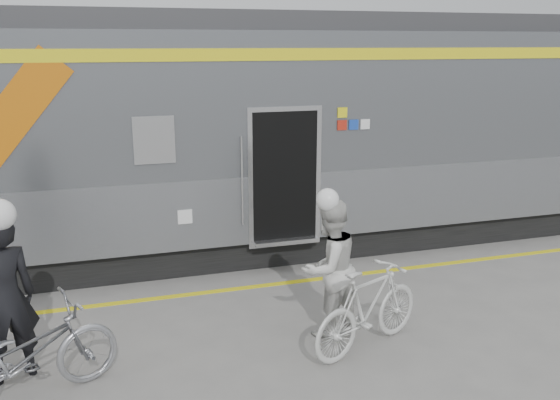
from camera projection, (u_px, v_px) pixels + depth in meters
name	position (u px, v px, depth m)	size (l,w,h in m)	color
ground	(257.00, 362.00, 6.93)	(90.00, 90.00, 0.00)	slate
train	(135.00, 138.00, 9.99)	(24.00, 3.17, 4.10)	black
safety_strip	(221.00, 291.00, 8.92)	(24.00, 0.12, 0.01)	yellow
man	(4.00, 299.00, 6.37)	(0.69, 0.45, 1.90)	black
bicycle_left	(23.00, 357.00, 6.03)	(0.69, 1.99, 1.05)	#9FA1A7
woman	(329.00, 268.00, 7.45)	(0.85, 0.67, 1.76)	silver
bicycle_right	(368.00, 308.00, 7.11)	(0.50, 1.77, 1.06)	silver
helmet_woman	(331.00, 189.00, 7.19)	(0.28, 0.28, 0.28)	white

